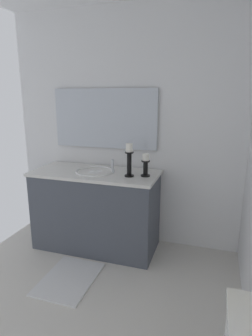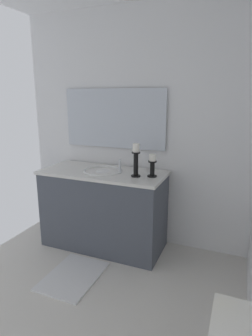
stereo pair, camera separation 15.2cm
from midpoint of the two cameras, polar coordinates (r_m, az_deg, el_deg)
floor at (r=2.42m, az=-9.06°, el=-26.86°), size 2.64×2.50×0.02m
wall_left at (r=3.04m, az=3.10°, el=7.64°), size 0.04×2.50×2.45m
vanity_cabinet at (r=3.04m, az=-3.07°, el=-8.21°), size 0.58×1.29×0.83m
sink_basin at (r=2.91m, az=-3.15°, el=-1.37°), size 0.40×0.40×0.24m
mirror at (r=3.07m, az=-1.02°, el=9.90°), size 0.02×1.15×0.62m
candle_holder_tall at (r=2.69m, az=6.94°, el=0.55°), size 0.09×0.09×0.22m
candle_holder_short at (r=2.67m, az=3.64°, el=1.76°), size 0.09×0.09×0.32m
bath_mat at (r=2.75m, az=-8.92°, el=-20.70°), size 0.60×0.44×0.02m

